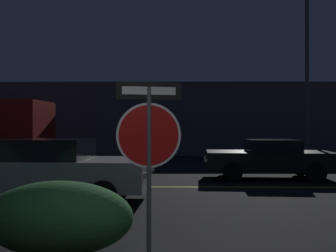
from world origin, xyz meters
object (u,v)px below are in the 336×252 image
stop_sign (149,136)px  street_lamp (307,54)px  hedge_bush_2 (59,218)px  passing_car_2 (56,169)px  passing_car_3 (269,158)px

stop_sign → street_lamp: 13.56m
stop_sign → street_lamp: bearing=50.9°
hedge_bush_2 → street_lamp: bearing=57.1°
passing_car_2 → passing_car_3: 6.92m
hedge_bush_2 → passing_car_3: passing_car_3 is taller
hedge_bush_2 → passing_car_2: size_ratio=0.45×
stop_sign → hedge_bush_2: stop_sign is taller
passing_car_3 → stop_sign: bearing=159.2°
stop_sign → passing_car_3: size_ratio=0.53×
hedge_bush_2 → passing_car_3: 8.72m
passing_car_3 → street_lamp: 6.44m
stop_sign → passing_car_2: bearing=110.6°
passing_car_2 → street_lamp: 12.27m
passing_car_2 → street_lamp: (8.55, 7.76, 4.15)m
passing_car_2 → passing_car_3: (5.84, 3.71, -0.05)m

